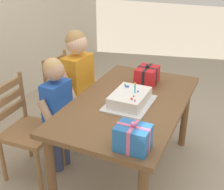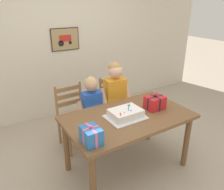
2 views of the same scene
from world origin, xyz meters
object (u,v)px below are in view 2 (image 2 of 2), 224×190
at_px(gift_box_beside_cake, 155,103).
at_px(child_younger, 92,107).
at_px(birthday_cake, 126,114).
at_px(gift_box_red_large, 91,135).
at_px(chair_right, 116,105).
at_px(child_older, 115,95).
at_px(chair_left, 74,116).
at_px(dining_table, 128,123).

relative_size(gift_box_beside_cake, child_younger, 0.21).
bearing_deg(birthday_cake, child_younger, 100.57).
distance_m(gift_box_red_large, chair_right, 1.51).
distance_m(child_older, child_younger, 0.39).
bearing_deg(child_older, gift_box_beside_cake, -73.20).
bearing_deg(chair_right, child_older, -124.32).
bearing_deg(chair_left, gift_box_beside_cake, -48.31).
xyz_separation_m(gift_box_beside_cake, chair_left, (-0.75, 0.84, -0.37)).
relative_size(gift_box_red_large, child_older, 0.17).
xyz_separation_m(birthday_cake, child_older, (0.26, 0.63, -0.05)).
bearing_deg(child_younger, chair_left, 130.42).
height_order(dining_table, child_younger, child_younger).
distance_m(chair_right, child_younger, 0.60).
xyz_separation_m(dining_table, birthday_cake, (-0.05, -0.02, 0.15)).
relative_size(gift_box_beside_cake, chair_left, 0.26).
relative_size(gift_box_red_large, chair_right, 0.24).
height_order(child_older, child_younger, child_older).
bearing_deg(gift_box_beside_cake, chair_left, 131.69).
relative_size(chair_left, child_older, 0.74).
bearing_deg(dining_table, gift_box_beside_cake, -2.41).
relative_size(chair_left, child_younger, 0.84).
bearing_deg(dining_table, child_older, 71.31).
bearing_deg(dining_table, chair_right, 66.77).
bearing_deg(child_younger, chair_right, 22.55).
bearing_deg(chair_left, gift_box_red_large, -103.40).
bearing_deg(dining_table, gift_box_red_large, -157.08).
bearing_deg(chair_right, dining_table, -113.23).
bearing_deg(chair_right, chair_left, -180.00).
distance_m(chair_left, chair_right, 0.71).
bearing_deg(child_younger, gift_box_red_large, -117.12).
bearing_deg(gift_box_beside_cake, chair_right, 92.67).
distance_m(gift_box_beside_cake, child_younger, 0.86).
xyz_separation_m(chair_left, child_younger, (0.19, -0.22, 0.20)).
bearing_deg(gift_box_beside_cake, child_older, 106.80).
relative_size(birthday_cake, child_older, 0.35).
bearing_deg(chair_right, gift_box_red_large, -131.76).
height_order(gift_box_red_large, gift_box_beside_cake, gift_box_red_large).
bearing_deg(chair_right, child_younger, -157.45).
relative_size(gift_box_beside_cake, chair_right, 0.26).
bearing_deg(gift_box_beside_cake, gift_box_red_large, -166.43).
bearing_deg(child_older, chair_left, 158.76).
bearing_deg(child_younger, child_older, -0.05).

